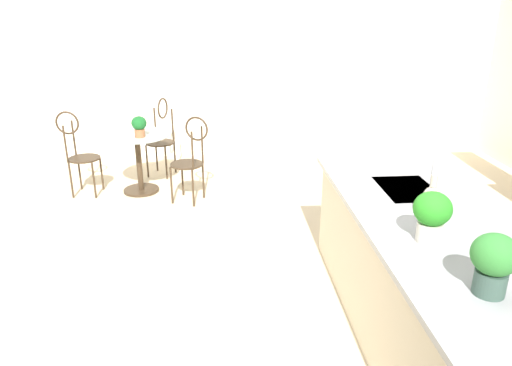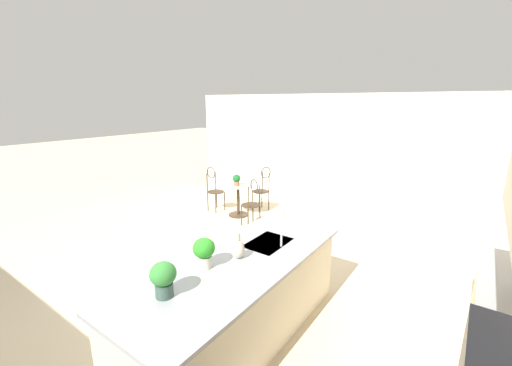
% 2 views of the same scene
% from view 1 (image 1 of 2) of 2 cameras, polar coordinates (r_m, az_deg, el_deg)
% --- Properties ---
extents(ground_plane, '(40.00, 40.00, 0.00)m').
position_cam_1_polar(ground_plane, '(3.84, 5.05, -15.30)').
color(ground_plane, beige).
extents(wall_left_window, '(0.12, 7.80, 2.70)m').
position_cam_1_polar(wall_left_window, '(7.40, -0.03, 13.64)').
color(wall_left_window, silver).
rests_on(wall_left_window, ground).
extents(kitchen_island, '(2.80, 1.06, 0.92)m').
position_cam_1_polar(kitchen_island, '(3.58, 19.87, -10.63)').
color(kitchen_island, beige).
rests_on(kitchen_island, ground).
extents(bistro_table, '(0.80, 0.80, 0.74)m').
position_cam_1_polar(bistro_table, '(6.14, -13.69, 2.95)').
color(bistro_table, '#3D2D1E').
rests_on(bistro_table, ground).
extents(chair_near_window, '(0.42, 0.50, 1.04)m').
position_cam_1_polar(chair_near_window, '(6.24, -20.23, 3.74)').
color(chair_near_window, '#3D2D1E').
rests_on(chair_near_window, ground).
extents(chair_by_island, '(0.50, 0.52, 1.04)m').
position_cam_1_polar(chair_by_island, '(5.67, -7.73, 3.23)').
color(chair_by_island, '#3D2D1E').
rests_on(chair_by_island, ground).
extents(chair_toward_desk, '(0.52, 0.49, 1.04)m').
position_cam_1_polar(chair_toward_desk, '(6.70, -11.11, 5.75)').
color(chair_toward_desk, '#3D2D1E').
rests_on(chair_toward_desk, ground).
extents(sink_faucet, '(0.02, 0.02, 0.22)m').
position_cam_1_polar(sink_faucet, '(3.87, 20.14, 0.98)').
color(sink_faucet, '#B2B5BA').
rests_on(sink_faucet, kitchen_island).
extents(potted_plant_on_table, '(0.18, 0.18, 0.25)m').
position_cam_1_polar(potted_plant_on_table, '(5.90, -13.63, 6.65)').
color(potted_plant_on_table, '#9E603D').
rests_on(potted_plant_on_table, bistro_table).
extents(potted_plant_counter_near, '(0.22, 0.22, 0.31)m').
position_cam_1_polar(potted_plant_counter_near, '(2.98, 20.05, -3.44)').
color(potted_plant_counter_near, beige).
rests_on(potted_plant_counter_near, kitchen_island).
extents(potted_plant_counter_far, '(0.22, 0.22, 0.32)m').
position_cam_1_polar(potted_plant_counter_far, '(2.57, 26.28, -8.22)').
color(potted_plant_counter_far, '#385147').
rests_on(potted_plant_counter_far, kitchen_island).
extents(vase_on_counter, '(0.13, 0.13, 0.29)m').
position_cam_1_polar(vase_on_counter, '(3.36, 19.99, -1.97)').
color(vase_on_counter, '#BCB29E').
rests_on(vase_on_counter, kitchen_island).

